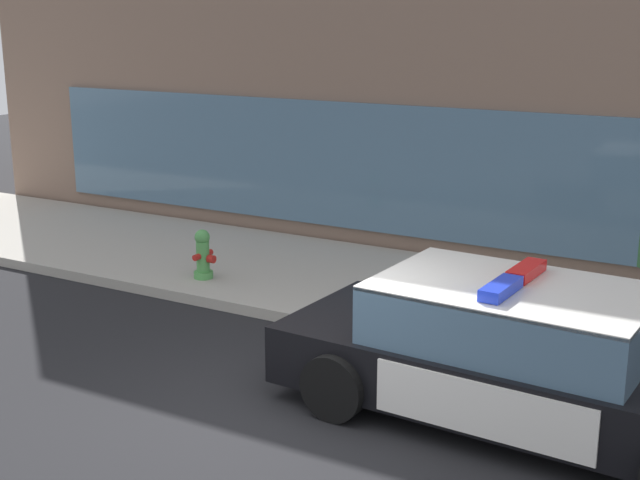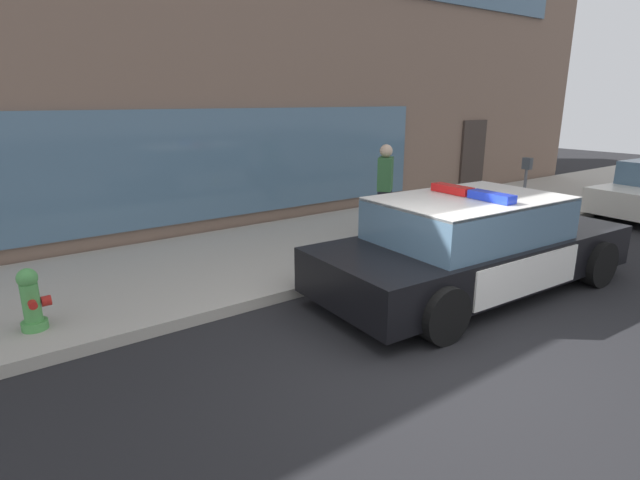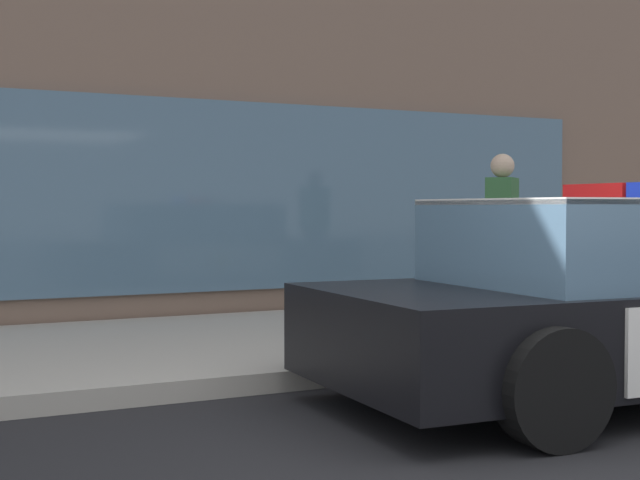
# 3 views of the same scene
# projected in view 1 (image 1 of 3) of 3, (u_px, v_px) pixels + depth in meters

# --- Properties ---
(ground) EXTENTS (48.00, 48.00, 0.00)m
(ground) POSITION_uv_depth(u_px,v_px,m) (280.00, 420.00, 8.53)
(ground) COLOR black
(sidewalk) EXTENTS (48.00, 3.56, 0.15)m
(sidewalk) POSITION_uv_depth(u_px,v_px,m) (440.00, 298.00, 11.98)
(sidewalk) COLOR #A39E93
(sidewalk) RESTS_ON ground
(storefront_building) EXTENTS (23.50, 8.41, 7.65)m
(storefront_building) POSITION_uv_depth(u_px,v_px,m) (640.00, 18.00, 15.47)
(storefront_building) COLOR #7A6051
(storefront_building) RESTS_ON ground
(police_cruiser) EXTENTS (5.01, 2.29, 1.49)m
(police_cruiser) POSITION_uv_depth(u_px,v_px,m) (523.00, 357.00, 8.33)
(police_cruiser) COLOR black
(police_cruiser) RESTS_ON ground
(fire_hydrant) EXTENTS (0.34, 0.39, 0.73)m
(fire_hydrant) POSITION_uv_depth(u_px,v_px,m) (203.00, 255.00, 12.54)
(fire_hydrant) COLOR #4C994C
(fire_hydrant) RESTS_ON sidewalk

